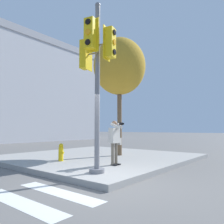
{
  "coord_description": "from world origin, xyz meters",
  "views": [
    {
      "loc": [
        -4.45,
        -3.78,
        1.46
      ],
      "look_at": [
        1.21,
        0.78,
        2.03
      ],
      "focal_mm": 35.0,
      "sensor_mm": 36.0,
      "label": 1
    }
  ],
  "objects_px": {
    "person_photographer": "(115,139)",
    "fire_hydrant": "(61,152)",
    "traffic_signal_pole": "(96,64)",
    "street_tree": "(119,67)"
  },
  "relations": [
    {
      "from": "traffic_signal_pole",
      "to": "fire_hydrant",
      "type": "distance_m",
      "value": 4.09
    },
    {
      "from": "street_tree",
      "to": "traffic_signal_pole",
      "type": "bearing_deg",
      "value": -152.22
    },
    {
      "from": "person_photographer",
      "to": "fire_hydrant",
      "type": "relative_size",
      "value": 2.25
    },
    {
      "from": "street_tree",
      "to": "person_photographer",
      "type": "bearing_deg",
      "value": -146.4
    },
    {
      "from": "traffic_signal_pole",
      "to": "fire_hydrant",
      "type": "xyz_separation_m",
      "value": [
        0.91,
        2.75,
        -2.88
      ]
    },
    {
      "from": "street_tree",
      "to": "fire_hydrant",
      "type": "bearing_deg",
      "value": 167.54
    },
    {
      "from": "traffic_signal_pole",
      "to": "person_photographer",
      "type": "bearing_deg",
      "value": 16.92
    },
    {
      "from": "fire_hydrant",
      "to": "person_photographer",
      "type": "bearing_deg",
      "value": -75.34
    },
    {
      "from": "traffic_signal_pole",
      "to": "person_photographer",
      "type": "height_order",
      "value": "traffic_signal_pole"
    },
    {
      "from": "fire_hydrant",
      "to": "street_tree",
      "type": "bearing_deg",
      "value": -12.46
    }
  ]
}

